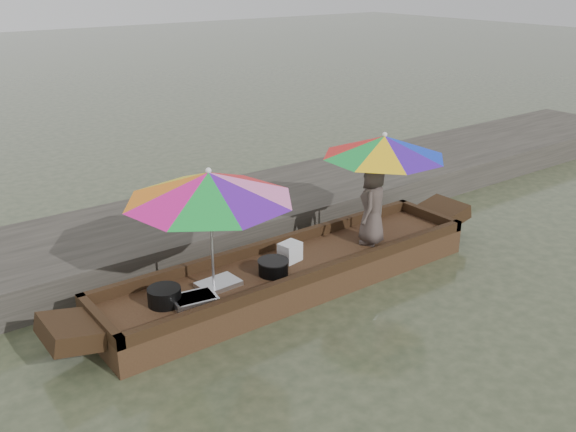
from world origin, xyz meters
TOP-DOWN VIEW (x-y plane):
  - water at (0.00, 0.00)m, footprint 80.00×80.00m
  - dock at (0.00, 2.20)m, footprint 22.00×2.20m
  - boat_hull at (0.00, 0.00)m, footprint 5.42×1.20m
  - cooking_pot at (-1.86, 0.02)m, footprint 0.39×0.39m
  - tray_crayfish at (-1.57, -0.17)m, footprint 0.56×0.43m
  - tray_scallop at (-1.12, 0.03)m, footprint 0.53×0.38m
  - charcoal_grill at (-0.38, -0.10)m, footprint 0.38×0.38m
  - supply_bag at (0.03, 0.09)m, footprint 0.32×0.27m
  - vendor at (1.33, -0.11)m, footprint 0.68×0.63m
  - umbrella_bow at (-1.21, 0.00)m, footprint 2.37×2.37m
  - umbrella_stern at (1.60, 0.00)m, footprint 2.33×2.33m

SIDE VIEW (x-z plane):
  - water at x=0.00m, z-range 0.00..0.00m
  - boat_hull at x=0.00m, z-range 0.00..0.35m
  - dock at x=0.00m, z-range 0.00..0.50m
  - tray_scallop at x=-1.12m, z-range 0.35..0.41m
  - tray_crayfish at x=-1.57m, z-range 0.35..0.44m
  - charcoal_grill at x=-0.38m, z-range 0.35..0.53m
  - cooking_pot at x=-1.86m, z-range 0.35..0.56m
  - supply_bag at x=0.03m, z-range 0.35..0.61m
  - vendor at x=1.33m, z-range 0.35..1.51m
  - umbrella_bow at x=-1.21m, z-range 0.35..1.90m
  - umbrella_stern at x=1.60m, z-range 0.35..1.90m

